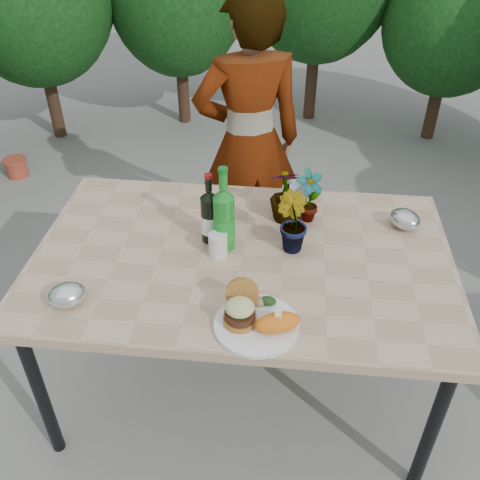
# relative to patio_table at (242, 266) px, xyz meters

# --- Properties ---
(ground) EXTENTS (80.00, 80.00, 0.00)m
(ground) POSITION_rel_patio_table_xyz_m (0.00, 0.00, -0.69)
(ground) COLOR slate
(ground) RESTS_ON ground
(patio_table) EXTENTS (1.60, 1.00, 0.75)m
(patio_table) POSITION_rel_patio_table_xyz_m (0.00, 0.00, 0.00)
(patio_table) COLOR tan
(patio_table) RESTS_ON ground
(shrub_hedge) EXTENTS (6.78, 5.05, 2.18)m
(shrub_hedge) POSITION_rel_patio_table_xyz_m (0.19, 1.64, 0.41)
(shrub_hedge) COLOR #382316
(shrub_hedge) RESTS_ON ground
(dinner_plate) EXTENTS (0.28, 0.28, 0.01)m
(dinner_plate) POSITION_rel_patio_table_xyz_m (0.09, -0.37, 0.06)
(dinner_plate) COLOR white
(dinner_plate) RESTS_ON patio_table
(burger_stack) EXTENTS (0.11, 0.16, 0.11)m
(burger_stack) POSITION_rel_patio_table_xyz_m (0.03, -0.35, 0.12)
(burger_stack) COLOR #B7722D
(burger_stack) RESTS_ON dinner_plate
(sweet_potato) EXTENTS (0.17, 0.12, 0.06)m
(sweet_potato) POSITION_rel_patio_table_xyz_m (0.15, -0.39, 0.10)
(sweet_potato) COLOR orange
(sweet_potato) RESTS_ON dinner_plate
(grilled_veg) EXTENTS (0.08, 0.05, 0.03)m
(grilled_veg) POSITION_rel_patio_table_xyz_m (0.10, -0.28, 0.09)
(grilled_veg) COLOR olive
(grilled_veg) RESTS_ON dinner_plate
(wine_bottle) EXTENTS (0.07, 0.07, 0.30)m
(wine_bottle) POSITION_rel_patio_table_xyz_m (-0.13, 0.08, 0.17)
(wine_bottle) COLOR black
(wine_bottle) RESTS_ON patio_table
(sparkling_water) EXTENTS (0.08, 0.08, 0.35)m
(sparkling_water) POSITION_rel_patio_table_xyz_m (-0.07, 0.05, 0.18)
(sparkling_water) COLOR #167B1F
(sparkling_water) RESTS_ON patio_table
(plastic_cup) EXTENTS (0.07, 0.07, 0.09)m
(plastic_cup) POSITION_rel_patio_table_xyz_m (-0.09, -0.01, 0.10)
(plastic_cup) COLOR silver
(plastic_cup) RESTS_ON patio_table
(seedling_left) EXTENTS (0.15, 0.14, 0.24)m
(seedling_left) POSITION_rel_patio_table_xyz_m (0.25, 0.26, 0.18)
(seedling_left) COLOR #2F6121
(seedling_left) RESTS_ON patio_table
(seedling_mid) EXTENTS (0.17, 0.17, 0.24)m
(seedling_mid) POSITION_rel_patio_table_xyz_m (0.18, 0.07, 0.18)
(seedling_mid) COLOR #2D6121
(seedling_mid) RESTS_ON patio_table
(seedling_right) EXTENTS (0.15, 0.15, 0.24)m
(seedling_right) POSITION_rel_patio_table_xyz_m (0.15, 0.26, 0.18)
(seedling_right) COLOR #27521C
(seedling_right) RESTS_ON patio_table
(blue_bowl) EXTENTS (0.18, 0.18, 0.11)m
(blue_bowl) POSITION_rel_patio_table_xyz_m (0.20, 0.35, 0.11)
(blue_bowl) COLOR silver
(blue_bowl) RESTS_ON patio_table
(foil_packet_left) EXTENTS (0.17, 0.16, 0.08)m
(foil_packet_left) POSITION_rel_patio_table_xyz_m (-0.56, -0.33, 0.10)
(foil_packet_left) COLOR silver
(foil_packet_left) RESTS_ON patio_table
(foil_packet_right) EXTENTS (0.17, 0.17, 0.08)m
(foil_packet_right) POSITION_rel_patio_table_xyz_m (0.64, 0.25, 0.10)
(foil_packet_right) COLOR silver
(foil_packet_right) RESTS_ON patio_table
(person) EXTENTS (0.65, 0.53, 1.55)m
(person) POSITION_rel_patio_table_xyz_m (-0.06, 0.88, 0.08)
(person) COLOR #9A694D
(person) RESTS_ON ground
(terracotta_pot) EXTENTS (0.17, 0.17, 0.14)m
(terracotta_pot) POSITION_rel_patio_table_xyz_m (-1.86, 1.71, -0.62)
(terracotta_pot) COLOR #AC422C
(terracotta_pot) RESTS_ON ground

